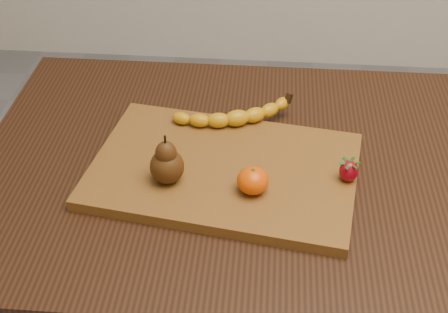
# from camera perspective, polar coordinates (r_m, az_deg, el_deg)

# --- Properties ---
(table) EXTENTS (1.00, 0.70, 0.76)m
(table) POSITION_cam_1_polar(r_m,az_deg,el_deg) (1.17, 2.72, -4.39)
(table) COLOR black
(table) RESTS_ON ground
(cutting_board) EXTENTS (0.49, 0.37, 0.02)m
(cutting_board) POSITION_cam_1_polar(r_m,az_deg,el_deg) (1.08, -0.00, -1.26)
(cutting_board) COLOR brown
(cutting_board) RESTS_ON table
(banana) EXTENTS (0.20, 0.12, 0.03)m
(banana) POSITION_cam_1_polar(r_m,az_deg,el_deg) (1.16, 1.20, 3.53)
(banana) COLOR #CE9009
(banana) RESTS_ON cutting_board
(pear) EXTENTS (0.06, 0.06, 0.09)m
(pear) POSITION_cam_1_polar(r_m,az_deg,el_deg) (1.02, -5.28, -0.21)
(pear) COLOR #41230A
(pear) RESTS_ON cutting_board
(mandarin) EXTENTS (0.07, 0.07, 0.04)m
(mandarin) POSITION_cam_1_polar(r_m,az_deg,el_deg) (1.01, 2.64, -2.22)
(mandarin) COLOR #DC4602
(mandarin) RESTS_ON cutting_board
(strawberry) EXTENTS (0.04, 0.04, 0.04)m
(strawberry) POSITION_cam_1_polar(r_m,az_deg,el_deg) (1.05, 11.34, -1.24)
(strawberry) COLOR #970414
(strawberry) RESTS_ON cutting_board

